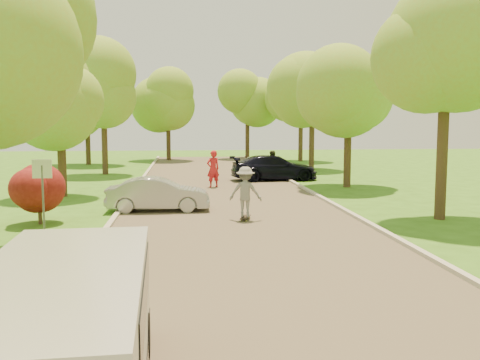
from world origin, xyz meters
name	(u,v)px	position (x,y,z in m)	size (l,w,h in m)	color
ground	(260,264)	(0.00, 0.00, 0.00)	(100.00, 100.00, 0.00)	#346618
road	(230,208)	(0.00, 8.00, 0.01)	(8.00, 60.00, 0.01)	#4C4438
curb_left	(121,209)	(-4.05, 8.00, 0.06)	(0.18, 60.00, 0.12)	#B2AD9E
curb_right	(335,205)	(4.05, 8.00, 0.06)	(0.18, 60.00, 0.12)	#B2AD9E
street_sign	(42,180)	(-5.80, 4.00, 1.56)	(0.55, 0.06, 2.17)	#59595E
red_shrub	(39,190)	(-6.30, 5.50, 1.10)	(1.70, 1.70, 1.95)	#382619
tree_l_midb	(64,91)	(-6.81, 12.00, 4.59)	(4.30, 4.20, 6.62)	#382619
tree_l_far	(107,86)	(-6.39, 22.00, 5.47)	(4.92, 4.80, 7.79)	#382619
tree_r_mida	(453,51)	(7.02, 5.00, 5.54)	(5.13, 5.00, 7.95)	#382619
tree_r_midb	(353,89)	(6.60, 14.00, 4.88)	(4.51, 4.40, 7.01)	#382619
tree_r_far	(316,84)	(7.23, 24.00, 5.83)	(5.33, 5.20, 8.34)	#382619
tree_bg_a	(89,95)	(-8.78, 30.00, 5.31)	(5.12, 5.00, 7.72)	#382619
tree_bg_b	(304,94)	(8.22, 32.00, 5.54)	(5.12, 5.00, 7.95)	#382619
tree_bg_c	(170,101)	(-2.79, 34.00, 5.02)	(4.92, 4.80, 7.33)	#382619
tree_bg_d	(250,99)	(4.22, 36.00, 5.31)	(5.12, 5.00, 7.72)	#382619
minivan	(62,340)	(-3.05, -6.15, 0.89)	(1.97, 4.62, 1.69)	silver
silver_sedan	(158,194)	(-2.66, 7.66, 0.62)	(1.30, 3.74, 1.23)	#9D9EA2
dark_sedan	(274,168)	(3.30, 17.47, 0.70)	(1.96, 4.82, 1.40)	black
longboard	(245,217)	(0.29, 5.50, 0.09)	(0.47, 0.89, 0.10)	black
skateboarder	(245,192)	(0.29, 5.50, 0.95)	(1.08, 0.62, 1.67)	gray
person_striped	(213,169)	(-0.28, 14.54, 0.93)	(0.67, 0.44, 1.85)	#B31A23
person_olive	(272,165)	(3.17, 17.54, 0.83)	(0.80, 0.63, 1.66)	#2B2F1C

